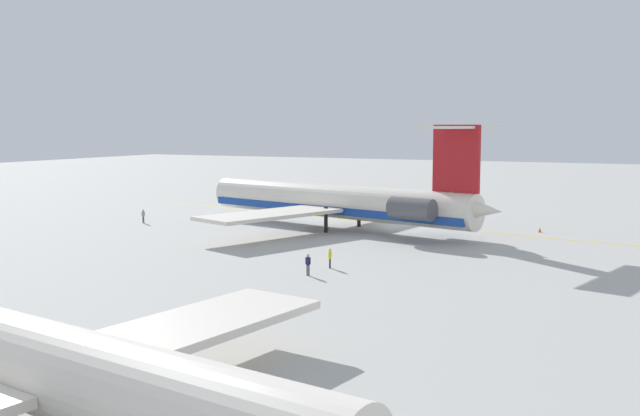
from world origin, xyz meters
The scene contains 9 objects.
ground centered at (0.00, 0.00, 0.00)m, with size 331.31×331.31×0.00m, color #ADADA8.
main_jetliner centered at (3.74, 5.51, 3.29)m, with size 40.95×36.61×12.08m.
airliner_far_left centered at (-9.01, 62.23, 2.76)m, with size 31.30×31.11×9.36m.
ground_crew_near_nose centered at (-4.54, 27.06, 1.07)m, with size 0.27×0.43×1.69m.
ground_crew_near_tail centered at (-4.22, 30.60, 1.12)m, with size 0.45×0.28×1.76m.
ground_crew_portside centered at (28.24, 10.94, 1.08)m, with size 0.43×0.27×1.71m.
ground_crew_starboard centered at (18.20, -20.76, 1.04)m, with size 0.35×0.28×1.64m.
safety_cone_nose centered at (-17.27, -2.06, 0.28)m, with size 0.40×0.40×0.55m, color #EA590F.
taxiway_centreline centered at (4.87, -2.89, 0.00)m, with size 71.64×0.36×0.01m, color gold.
Camera 1 is at (-29.75, 82.08, 11.97)m, focal length 40.89 mm.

